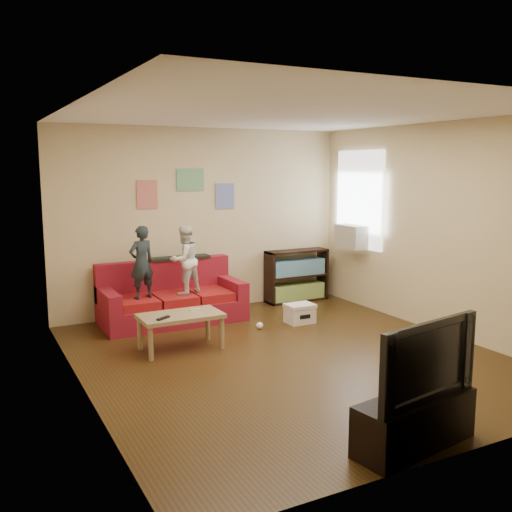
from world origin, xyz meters
name	(u,v)px	position (x,y,z in m)	size (l,w,h in m)	color
room_shell	(289,239)	(0.00, 0.00, 1.35)	(4.52, 5.02, 2.72)	#3D280F
sofa	(171,301)	(-0.68, 2.07, 0.29)	(1.95, 0.90, 0.86)	maroon
child_a	(142,262)	(-1.13, 1.90, 0.89)	(0.35, 0.23, 0.97)	#1F292E
child_b	(185,260)	(-0.53, 1.90, 0.88)	(0.46, 0.36, 0.95)	white
coffee_table	(181,319)	(-0.99, 0.82, 0.37)	(0.96, 0.53, 0.43)	#9E855B
remote	(163,318)	(-1.24, 0.70, 0.44)	(0.19, 0.05, 0.02)	black
game_controller	(195,310)	(-0.79, 0.87, 0.45)	(0.14, 0.04, 0.03)	silver
bookshelf	(297,278)	(1.51, 2.30, 0.37)	(1.03, 0.31, 0.82)	black
window	(359,200)	(2.22, 1.65, 1.64)	(0.04, 1.08, 1.48)	white
ac_unit	(352,236)	(2.10, 1.65, 1.08)	(0.28, 0.55, 0.35)	#B7B2A3
artwork_left	(147,195)	(-0.85, 2.48, 1.75)	(0.30, 0.01, 0.40)	#D87266
artwork_center	(190,180)	(-0.20, 2.48, 1.95)	(0.42, 0.01, 0.32)	#72B27F
artwork_right	(225,196)	(0.35, 2.48, 1.70)	(0.30, 0.01, 0.38)	#727FCC
file_box	(300,313)	(0.86, 1.15, 0.14)	(0.39, 0.29, 0.27)	white
tv_stand	(415,422)	(-0.21, -2.25, 0.20)	(1.07, 0.36, 0.40)	black
television	(417,358)	(-0.21, -2.25, 0.71)	(1.08, 0.14, 0.62)	black
tissue	(260,326)	(0.23, 1.14, 0.05)	(0.09, 0.09, 0.09)	white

